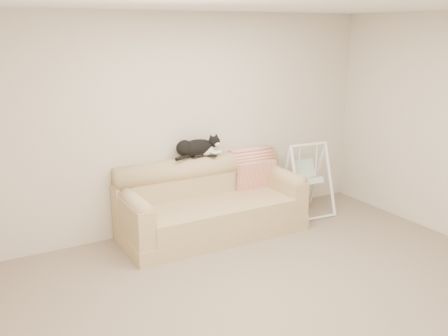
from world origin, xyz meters
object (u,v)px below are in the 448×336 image
object	(u,v)px
remote_a	(198,156)
sofa	(210,205)
remote_b	(210,156)
tuxedo_cat	(197,147)
baby_swing	(307,178)

from	to	relation	value
remote_a	sofa	bearing A→B (deg)	-81.81
sofa	remote_b	world-z (taller)	remote_b
sofa	tuxedo_cat	xyz separation A→B (m)	(-0.04, 0.24, 0.67)
sofa	remote_a	bearing A→B (deg)	98.19
sofa	baby_swing	size ratio (longest dim) A/B	2.28
sofa	remote_a	distance (m)	0.61
sofa	baby_swing	distance (m)	1.46
remote_b	baby_swing	size ratio (longest dim) A/B	0.17
remote_a	tuxedo_cat	bearing A→B (deg)	129.90
baby_swing	remote_b	bearing A→B (deg)	170.58
remote_b	tuxedo_cat	xyz separation A→B (m)	(-0.16, 0.04, 0.11)
remote_b	remote_a	bearing A→B (deg)	167.58
remote_b	tuxedo_cat	size ratio (longest dim) A/B	0.24
tuxedo_cat	sofa	bearing A→B (deg)	-80.06
remote_b	baby_swing	distance (m)	1.42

